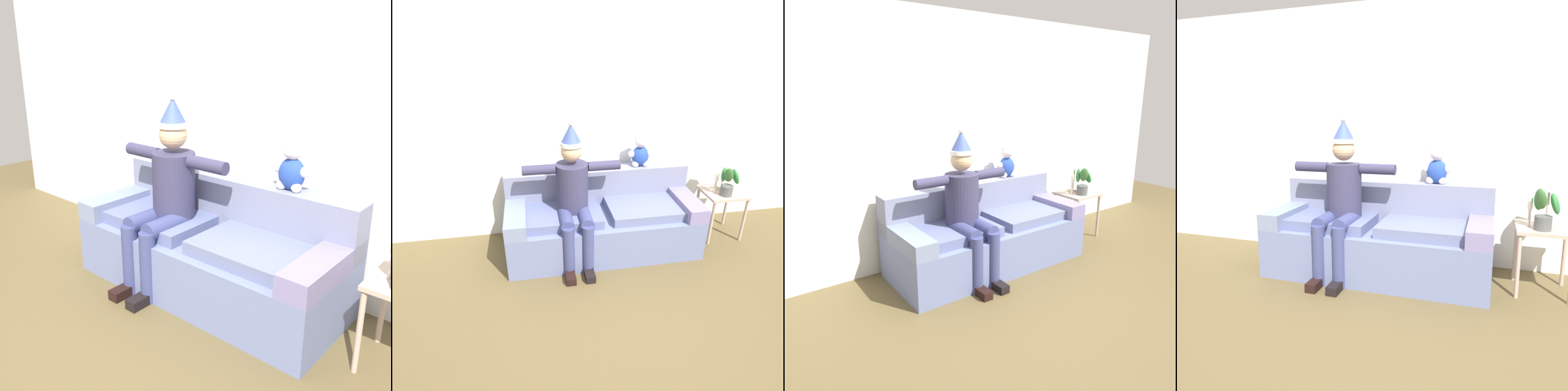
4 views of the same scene
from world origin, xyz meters
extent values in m
plane|color=brown|center=(0.00, 0.00, 0.00)|extent=(10.00, 10.00, 0.00)
cube|color=white|center=(0.00, 1.55, 1.35)|extent=(7.00, 0.10, 2.70)
cube|color=slate|center=(0.00, 0.98, 0.23)|extent=(2.14, 0.88, 0.47)
cube|color=slate|center=(0.00, 1.30, 0.68)|extent=(2.14, 0.24, 0.42)
cube|color=slate|center=(-0.96, 0.98, 0.55)|extent=(0.22, 0.88, 0.16)
cube|color=slate|center=(0.96, 0.98, 0.55)|extent=(0.22, 0.88, 0.16)
cube|color=slate|center=(-0.48, 0.93, 0.52)|extent=(0.86, 0.61, 0.10)
cube|color=slate|center=(0.48, 0.93, 0.52)|extent=(0.86, 0.61, 0.10)
cylinder|color=#33314E|center=(-0.34, 0.96, 0.83)|extent=(0.34, 0.34, 0.52)
sphere|color=tan|center=(-0.34, 0.96, 1.23)|extent=(0.22, 0.22, 0.22)
cylinder|color=white|center=(-0.34, 0.96, 1.31)|extent=(0.23, 0.23, 0.04)
cone|color=#3A4E91|center=(-0.34, 0.96, 1.42)|extent=(0.21, 0.21, 0.20)
sphere|color=white|center=(-0.34, 0.96, 1.52)|extent=(0.06, 0.06, 0.06)
cylinder|color=navy|center=(-0.44, 0.76, 0.57)|extent=(0.14, 0.40, 0.14)
cylinder|color=navy|center=(-0.44, 0.56, 0.28)|extent=(0.13, 0.13, 0.57)
cube|color=black|center=(-0.44, 0.48, 0.04)|extent=(0.10, 0.24, 0.08)
cylinder|color=navy|center=(-0.24, 0.76, 0.57)|extent=(0.14, 0.40, 0.14)
cylinder|color=navy|center=(-0.24, 0.56, 0.28)|extent=(0.13, 0.13, 0.57)
cube|color=black|center=(-0.24, 0.48, 0.04)|extent=(0.10, 0.24, 0.08)
cylinder|color=#33314E|center=(-0.68, 0.96, 1.05)|extent=(0.34, 0.10, 0.10)
cylinder|color=#33314E|center=(0.00, 0.96, 1.05)|extent=(0.34, 0.10, 0.10)
ellipsoid|color=#24439D|center=(0.51, 1.30, 1.00)|extent=(0.20, 0.16, 0.24)
sphere|color=white|center=(0.51, 1.30, 1.18)|extent=(0.15, 0.15, 0.15)
sphere|color=white|center=(0.51, 1.24, 1.17)|extent=(0.07, 0.07, 0.07)
sphere|color=white|center=(0.46, 1.30, 1.24)|extent=(0.05, 0.05, 0.05)
sphere|color=white|center=(0.56, 1.30, 1.24)|extent=(0.05, 0.05, 0.05)
sphere|color=white|center=(0.40, 1.30, 1.03)|extent=(0.08, 0.08, 0.08)
sphere|color=white|center=(0.45, 1.27, 0.92)|extent=(0.08, 0.08, 0.08)
sphere|color=white|center=(0.61, 1.30, 1.03)|extent=(0.08, 0.08, 0.08)
sphere|color=white|center=(0.57, 1.27, 0.92)|extent=(0.08, 0.08, 0.08)
cube|color=tan|center=(1.49, 1.03, 0.58)|extent=(0.48, 0.45, 0.03)
cylinder|color=tan|center=(1.28, 0.83, 0.28)|extent=(0.04, 0.04, 0.56)
cylinder|color=tan|center=(1.70, 0.83, 0.28)|extent=(0.04, 0.04, 0.56)
cylinder|color=tan|center=(1.28, 1.22, 0.28)|extent=(0.04, 0.04, 0.56)
cylinder|color=tan|center=(1.70, 1.22, 0.28)|extent=(0.04, 0.04, 0.56)
cylinder|color=#BCB591|center=(1.51, 1.12, 0.61)|extent=(0.14, 0.14, 0.03)
cylinder|color=#B6AF98|center=(1.51, 1.12, 0.76)|extent=(0.02, 0.02, 0.28)
cone|color=silver|center=(1.51, 1.12, 0.99)|extent=(0.24, 0.24, 0.18)
cylinder|color=#515555|center=(1.46, 0.93, 0.65)|extent=(0.14, 0.14, 0.12)
ellipsoid|color=#297032|center=(1.54, 0.92, 0.83)|extent=(0.11, 0.15, 0.21)
ellipsoid|color=#2E7233|center=(1.42, 0.97, 0.84)|extent=(0.13, 0.13, 0.19)
ellipsoid|color=#34662F|center=(1.42, 0.89, 0.87)|extent=(0.14, 0.14, 0.19)
cylinder|color=beige|center=(1.36, 1.01, 0.67)|extent=(0.02, 0.02, 0.16)
cylinder|color=white|center=(1.36, 1.01, 0.80)|extent=(0.04, 0.04, 0.10)
camera|label=1|loc=(2.05, -1.51, 1.90)|focal=41.71mm
camera|label=2|loc=(-0.75, -2.29, 2.35)|focal=31.12mm
camera|label=3|loc=(-2.33, -2.14, 1.90)|focal=34.94mm
camera|label=4|loc=(1.01, -2.38, 1.48)|focal=34.24mm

